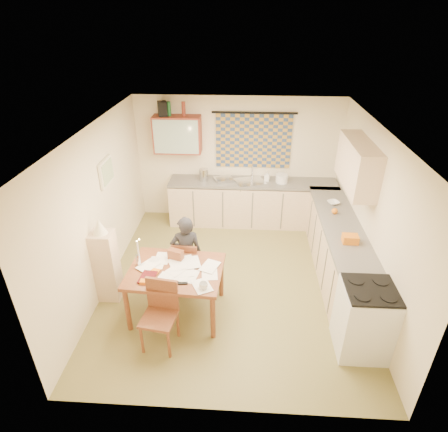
# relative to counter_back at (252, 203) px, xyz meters

# --- Properties ---
(floor) EXTENTS (4.00, 4.50, 0.02)m
(floor) POSITION_rel_counter_back_xyz_m (-0.32, -1.95, -0.46)
(floor) COLOR olive
(floor) RESTS_ON ground
(ceiling) EXTENTS (4.00, 4.50, 0.02)m
(ceiling) POSITION_rel_counter_back_xyz_m (-0.32, -1.95, 2.06)
(ceiling) COLOR white
(ceiling) RESTS_ON floor
(wall_back) EXTENTS (4.00, 0.02, 2.50)m
(wall_back) POSITION_rel_counter_back_xyz_m (-0.32, 0.31, 0.80)
(wall_back) COLOR beige
(wall_back) RESTS_ON floor
(wall_front) EXTENTS (4.00, 0.02, 2.50)m
(wall_front) POSITION_rel_counter_back_xyz_m (-0.32, -4.21, 0.80)
(wall_front) COLOR beige
(wall_front) RESTS_ON floor
(wall_left) EXTENTS (0.02, 4.50, 2.50)m
(wall_left) POSITION_rel_counter_back_xyz_m (-2.33, -1.95, 0.80)
(wall_left) COLOR beige
(wall_left) RESTS_ON floor
(wall_right) EXTENTS (0.02, 4.50, 2.50)m
(wall_right) POSITION_rel_counter_back_xyz_m (1.69, -1.95, 0.80)
(wall_right) COLOR beige
(wall_right) RESTS_ON floor
(window_blind) EXTENTS (1.45, 0.03, 1.05)m
(window_blind) POSITION_rel_counter_back_xyz_m (-0.02, 0.27, 1.20)
(window_blind) COLOR navy
(window_blind) RESTS_ON wall_back
(curtain_rod) EXTENTS (1.60, 0.04, 0.04)m
(curtain_rod) POSITION_rel_counter_back_xyz_m (-0.02, 0.25, 1.75)
(curtain_rod) COLOR black
(curtain_rod) RESTS_ON wall_back
(wall_cabinet) EXTENTS (0.90, 0.34, 0.70)m
(wall_cabinet) POSITION_rel_counter_back_xyz_m (-1.47, 0.13, 1.35)
(wall_cabinet) COLOR maroon
(wall_cabinet) RESTS_ON wall_back
(wall_cabinet_glass) EXTENTS (0.84, 0.02, 0.64)m
(wall_cabinet_glass) POSITION_rel_counter_back_xyz_m (-1.47, -0.04, 1.35)
(wall_cabinet_glass) COLOR #99B2A5
(wall_cabinet_glass) RESTS_ON wall_back
(upper_cabinet_right) EXTENTS (0.34, 1.30, 0.70)m
(upper_cabinet_right) POSITION_rel_counter_back_xyz_m (1.51, -1.40, 1.40)
(upper_cabinet_right) COLOR #CFAD8C
(upper_cabinet_right) RESTS_ON wall_right
(framed_print) EXTENTS (0.04, 0.50, 0.40)m
(framed_print) POSITION_rel_counter_back_xyz_m (-2.29, -1.55, 1.25)
(framed_print) COLOR #EEE8C9
(framed_print) RESTS_ON wall_left
(print_canvas) EXTENTS (0.01, 0.42, 0.32)m
(print_canvas) POSITION_rel_counter_back_xyz_m (-2.26, -1.55, 1.25)
(print_canvas) COLOR silver
(print_canvas) RESTS_ON wall_left
(counter_back) EXTENTS (3.30, 0.62, 0.92)m
(counter_back) POSITION_rel_counter_back_xyz_m (0.00, 0.00, 0.00)
(counter_back) COLOR #CFAD8C
(counter_back) RESTS_ON floor
(counter_right) EXTENTS (0.62, 2.95, 0.92)m
(counter_right) POSITION_rel_counter_back_xyz_m (1.38, -1.62, -0.00)
(counter_right) COLOR #CFAD8C
(counter_right) RESTS_ON floor
(stove) EXTENTS (0.63, 0.63, 0.98)m
(stove) POSITION_rel_counter_back_xyz_m (1.38, -3.21, 0.04)
(stove) COLOR white
(stove) RESTS_ON floor
(sink) EXTENTS (0.67, 0.61, 0.10)m
(sink) POSITION_rel_counter_back_xyz_m (-0.06, -0.00, 0.43)
(sink) COLOR silver
(sink) RESTS_ON counter_back
(tap) EXTENTS (0.03, 0.03, 0.28)m
(tap) POSITION_rel_counter_back_xyz_m (-0.02, 0.18, 0.61)
(tap) COLOR silver
(tap) RESTS_ON counter_back
(dish_rack) EXTENTS (0.44, 0.41, 0.06)m
(dish_rack) POSITION_rel_counter_back_xyz_m (-0.58, 0.00, 0.50)
(dish_rack) COLOR silver
(dish_rack) RESTS_ON counter_back
(kettle) EXTENTS (0.21, 0.21, 0.24)m
(kettle) POSITION_rel_counter_back_xyz_m (-0.97, 0.00, 0.59)
(kettle) COLOR silver
(kettle) RESTS_ON counter_back
(mixing_bowl) EXTENTS (0.27, 0.27, 0.16)m
(mixing_bowl) POSITION_rel_counter_back_xyz_m (0.56, 0.00, 0.55)
(mixing_bowl) COLOR white
(mixing_bowl) RESTS_ON counter_back
(soap_bottle) EXTENTS (0.14, 0.14, 0.21)m
(soap_bottle) POSITION_rel_counter_back_xyz_m (0.27, 0.05, 0.57)
(soap_bottle) COLOR white
(soap_bottle) RESTS_ON counter_back
(bowl) EXTENTS (0.34, 0.34, 0.05)m
(bowl) POSITION_rel_counter_back_xyz_m (1.38, -0.88, 0.49)
(bowl) COLOR white
(bowl) RESTS_ON counter_right
(orange_bag) EXTENTS (0.22, 0.16, 0.12)m
(orange_bag) POSITION_rel_counter_back_xyz_m (1.38, -2.11, 0.53)
(orange_bag) COLOR orange
(orange_bag) RESTS_ON counter_right
(fruit_orange) EXTENTS (0.10, 0.10, 0.10)m
(fruit_orange) POSITION_rel_counter_back_xyz_m (1.33, -1.24, 0.52)
(fruit_orange) COLOR orange
(fruit_orange) RESTS_ON counter_right
(speaker) EXTENTS (0.21, 0.24, 0.26)m
(speaker) POSITION_rel_counter_back_xyz_m (-1.72, 0.13, 1.83)
(speaker) COLOR black
(speaker) RESTS_ON wall_cabinet
(bottle_green) EXTENTS (0.08, 0.08, 0.26)m
(bottle_green) POSITION_rel_counter_back_xyz_m (-1.59, 0.13, 1.83)
(bottle_green) COLOR #195926
(bottle_green) RESTS_ON wall_cabinet
(bottle_brown) EXTENTS (0.07, 0.07, 0.26)m
(bottle_brown) POSITION_rel_counter_back_xyz_m (-1.32, 0.13, 1.83)
(bottle_brown) COLOR maroon
(bottle_brown) RESTS_ON wall_cabinet
(dining_table) EXTENTS (1.34, 1.05, 0.75)m
(dining_table) POSITION_rel_counter_back_xyz_m (-1.08, -2.69, -0.07)
(dining_table) COLOR brown
(dining_table) RESTS_ON floor
(chair_far) EXTENTS (0.41, 0.41, 0.85)m
(chair_far) POSITION_rel_counter_back_xyz_m (-1.01, -2.10, -0.19)
(chair_far) COLOR brown
(chair_far) RESTS_ON floor
(chair_near) EXTENTS (0.48, 0.48, 0.93)m
(chair_near) POSITION_rel_counter_back_xyz_m (-1.20, -3.29, -0.16)
(chair_near) COLOR brown
(chair_near) RESTS_ON floor
(person) EXTENTS (0.58, 0.47, 1.29)m
(person) POSITION_rel_counter_back_xyz_m (-1.01, -2.17, 0.19)
(person) COLOR black
(person) RESTS_ON floor
(shelf_stand) EXTENTS (0.32, 0.30, 1.14)m
(shelf_stand) POSITION_rel_counter_back_xyz_m (-2.16, -2.42, 0.12)
(shelf_stand) COLOR #CFAD8C
(shelf_stand) RESTS_ON floor
(lampshade) EXTENTS (0.20, 0.20, 0.22)m
(lampshade) POSITION_rel_counter_back_xyz_m (-2.16, -2.42, 0.79)
(lampshade) COLOR #EEE8C9
(lampshade) RESTS_ON shelf_stand
(letter_rack) EXTENTS (0.24, 0.17, 0.16)m
(letter_rack) POSITION_rel_counter_back_xyz_m (-1.11, -2.45, 0.38)
(letter_rack) COLOR brown
(letter_rack) RESTS_ON dining_table
(mug) EXTENTS (0.12, 0.12, 0.09)m
(mug) POSITION_rel_counter_back_xyz_m (-0.65, -3.06, 0.34)
(mug) COLOR white
(mug) RESTS_ON dining_table
(magazine) EXTENTS (0.26, 0.32, 0.03)m
(magazine) POSITION_rel_counter_back_xyz_m (-1.51, -2.88, 0.31)
(magazine) COLOR maroon
(magazine) RESTS_ON dining_table
(book) EXTENTS (0.30, 0.33, 0.02)m
(book) POSITION_rel_counter_back_xyz_m (-1.48, -2.79, 0.31)
(book) COLOR orange
(book) RESTS_ON dining_table
(orange_box) EXTENTS (0.12, 0.08, 0.04)m
(orange_box) POSITION_rel_counter_back_xyz_m (-1.43, -2.99, 0.32)
(orange_box) COLOR orange
(orange_box) RESTS_ON dining_table
(eyeglasses) EXTENTS (0.13, 0.06, 0.02)m
(eyeglasses) POSITION_rel_counter_back_xyz_m (-0.93, -2.98, 0.31)
(eyeglasses) COLOR black
(eyeglasses) RESTS_ON dining_table
(candle_holder) EXTENTS (0.07, 0.07, 0.18)m
(candle_holder) POSITION_rel_counter_back_xyz_m (-1.60, -2.62, 0.39)
(candle_holder) COLOR silver
(candle_holder) RESTS_ON dining_table
(candle) EXTENTS (0.03, 0.03, 0.22)m
(candle) POSITION_rel_counter_back_xyz_m (-1.59, -2.61, 0.59)
(candle) COLOR white
(candle) RESTS_ON dining_table
(candle_flame) EXTENTS (0.02, 0.02, 0.02)m
(candle_flame) POSITION_rel_counter_back_xyz_m (-1.56, -2.59, 0.71)
(candle_flame) COLOR #FFCC66
(candle_flame) RESTS_ON dining_table
(papers) EXTENTS (1.18, 0.92, 0.02)m
(papers) POSITION_rel_counter_back_xyz_m (-1.00, -2.67, 0.31)
(papers) COLOR white
(papers) RESTS_ON dining_table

